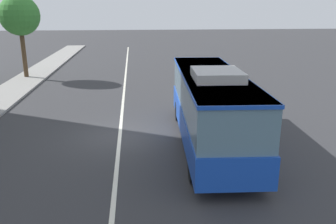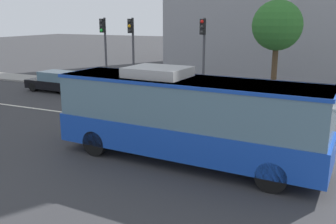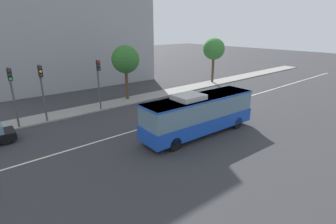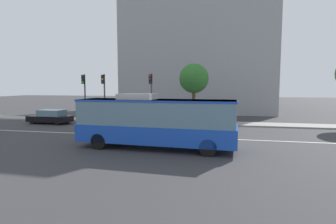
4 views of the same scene
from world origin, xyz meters
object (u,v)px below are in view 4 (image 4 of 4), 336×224
at_px(traffic_light_near_corner, 104,89).
at_px(street_tree_kerbside_centre, 194,79).
at_px(sedan_black, 51,117).
at_px(traffic_light_mid_block, 151,90).
at_px(traffic_light_far_corner, 84,89).
at_px(transit_bus, 156,120).

relative_size(traffic_light_near_corner, street_tree_kerbside_centre, 0.83).
xyz_separation_m(sedan_black, traffic_light_mid_block, (10.38, 1.96, 2.84)).
bearing_deg(traffic_light_far_corner, traffic_light_mid_block, 90.10).
distance_m(sedan_black, traffic_light_mid_block, 10.94).
height_order(transit_bus, traffic_light_near_corner, traffic_light_near_corner).
bearing_deg(traffic_light_far_corner, traffic_light_near_corner, 91.24).
bearing_deg(traffic_light_far_corner, transit_bus, 45.60).
xyz_separation_m(traffic_light_near_corner, traffic_light_far_corner, (-2.28, -0.04, 0.00)).
xyz_separation_m(transit_bus, sedan_black, (-13.60, 8.63, -1.09)).
distance_m(sedan_black, traffic_light_near_corner, 6.20).
distance_m(transit_bus, street_tree_kerbside_centre, 12.73).
height_order(sedan_black, traffic_light_far_corner, traffic_light_far_corner).
xyz_separation_m(transit_bus, traffic_light_mid_block, (-3.22, 10.60, 1.75)).
distance_m(sedan_black, traffic_light_far_corner, 4.48).
distance_m(traffic_light_near_corner, street_tree_kerbside_centre, 9.70).
height_order(transit_bus, street_tree_kerbside_centre, street_tree_kerbside_centre).
bearing_deg(sedan_black, traffic_light_near_corner, -156.14).
distance_m(traffic_light_near_corner, traffic_light_far_corner, 2.28).
relative_size(traffic_light_mid_block, street_tree_kerbside_centre, 0.83).
xyz_separation_m(sedan_black, traffic_light_far_corner, (2.84, 1.98, 2.84)).
bearing_deg(traffic_light_mid_block, transit_bus, 18.10).
relative_size(transit_bus, street_tree_kerbside_centre, 1.60).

